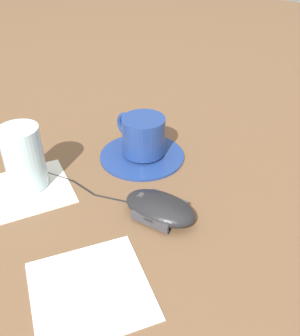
{
  "coord_description": "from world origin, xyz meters",
  "views": [
    {
      "loc": [
        0.28,
        0.39,
        0.37
      ],
      "look_at": [
        -0.05,
        0.05,
        0.03
      ],
      "focal_mm": 40.0,
      "sensor_mm": 36.0,
      "label": 1
    }
  ],
  "objects": [
    {
      "name": "napkin_spare",
      "position": [
        0.14,
        0.14,
        0.0
      ],
      "size": [
        0.18,
        0.18,
        0.0
      ],
      "primitive_type": "cube",
      "rotation": [
        0.0,
        0.0,
        -0.42
      ],
      "color": "white",
      "rests_on": "ground"
    },
    {
      "name": "drinking_glass",
      "position": [
        0.08,
        -0.09,
        0.05
      ],
      "size": [
        0.06,
        0.06,
        0.1
      ],
      "primitive_type": "cylinder",
      "color": "silver",
      "rests_on": "napkin_under_glass"
    },
    {
      "name": "napkin_under_glass",
      "position": [
        0.09,
        -0.08,
        0.0
      ],
      "size": [
        0.16,
        0.16,
        0.0
      ],
      "primitive_type": "cube",
      "rotation": [
        0.0,
        0.0,
        -0.33
      ],
      "color": "silver",
      "rests_on": "ground"
    },
    {
      "name": "coffee_cup",
      "position": [
        -0.1,
        -0.02,
        0.04
      ],
      "size": [
        0.07,
        0.1,
        0.07
      ],
      "color": "navy",
      "rests_on": "saucer"
    },
    {
      "name": "computer_mouse",
      "position": [
        -0.01,
        0.11,
        0.02
      ],
      "size": [
        0.09,
        0.12,
        0.03
      ],
      "color": "black",
      "rests_on": "ground"
    },
    {
      "name": "saucer",
      "position": [
        -0.1,
        -0.02,
        0.0
      ],
      "size": [
        0.15,
        0.15,
        0.01
      ],
      "primitive_type": "cylinder",
      "color": "navy",
      "rests_on": "ground"
    },
    {
      "name": "mouse_cable",
      "position": [
        0.03,
        -0.12,
        0.0
      ],
      "size": [
        0.05,
        0.36,
        0.0
      ],
      "color": "black",
      "rests_on": "ground"
    },
    {
      "name": "ground_plane",
      "position": [
        0.0,
        0.0,
        0.0
      ],
      "size": [
        3.0,
        3.0,
        0.0
      ],
      "primitive_type": "plane",
      "color": "brown"
    }
  ]
}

